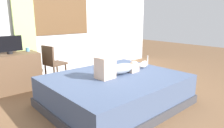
{
  "coord_description": "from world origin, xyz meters",
  "views": [
    {
      "loc": [
        -2.27,
        -2.34,
        1.45
      ],
      "look_at": [
        -0.03,
        0.18,
        0.65
      ],
      "focal_mm": 32.16,
      "sensor_mm": 36.0,
      "label": 1
    }
  ],
  "objects_px": {
    "tv_monitor": "(9,45)",
    "cup": "(28,49)",
    "bed": "(115,90)",
    "cat": "(144,64)",
    "person_lying": "(117,68)",
    "desk": "(15,72)",
    "chair_by_desk": "(52,62)"
  },
  "relations": [
    {
      "from": "person_lying",
      "to": "cat",
      "type": "bearing_deg",
      "value": 0.44
    },
    {
      "from": "person_lying",
      "to": "desk",
      "type": "xyz_separation_m",
      "value": [
        -1.1,
        1.83,
        -0.24
      ]
    },
    {
      "from": "tv_monitor",
      "to": "chair_by_desk",
      "type": "distance_m",
      "value": 0.89
    },
    {
      "from": "person_lying",
      "to": "tv_monitor",
      "type": "relative_size",
      "value": 1.96
    },
    {
      "from": "tv_monitor",
      "to": "cup",
      "type": "xyz_separation_m",
      "value": [
        0.36,
        0.07,
        -0.14
      ]
    },
    {
      "from": "desk",
      "to": "tv_monitor",
      "type": "distance_m",
      "value": 0.55
    },
    {
      "from": "desk",
      "to": "tv_monitor",
      "type": "xyz_separation_m",
      "value": [
        -0.04,
        -0.0,
        0.55
      ]
    },
    {
      "from": "bed",
      "to": "cat",
      "type": "xyz_separation_m",
      "value": [
        0.76,
        0.04,
        0.32
      ]
    },
    {
      "from": "bed",
      "to": "tv_monitor",
      "type": "relative_size",
      "value": 4.55
    },
    {
      "from": "bed",
      "to": "person_lying",
      "type": "height_order",
      "value": "person_lying"
    },
    {
      "from": "person_lying",
      "to": "chair_by_desk",
      "type": "xyz_separation_m",
      "value": [
        -0.4,
        1.6,
        -0.1
      ]
    },
    {
      "from": "cat",
      "to": "tv_monitor",
      "type": "distance_m",
      "value": 2.61
    },
    {
      "from": "cup",
      "to": "chair_by_desk",
      "type": "bearing_deg",
      "value": -38.61
    },
    {
      "from": "cup",
      "to": "bed",
      "type": "bearing_deg",
      "value": -69.98
    },
    {
      "from": "chair_by_desk",
      "to": "cup",
      "type": "bearing_deg",
      "value": 141.39
    },
    {
      "from": "bed",
      "to": "cup",
      "type": "height_order",
      "value": "cup"
    },
    {
      "from": "bed",
      "to": "desk",
      "type": "height_order",
      "value": "desk"
    },
    {
      "from": "cup",
      "to": "chair_by_desk",
      "type": "relative_size",
      "value": 0.09
    },
    {
      "from": "bed",
      "to": "person_lying",
      "type": "bearing_deg",
      "value": 26.69
    },
    {
      "from": "person_lying",
      "to": "desk",
      "type": "bearing_deg",
      "value": 121.11
    },
    {
      "from": "cup",
      "to": "person_lying",
      "type": "bearing_deg",
      "value": -67.6
    },
    {
      "from": "person_lying",
      "to": "tv_monitor",
      "type": "height_order",
      "value": "tv_monitor"
    },
    {
      "from": "tv_monitor",
      "to": "chair_by_desk",
      "type": "xyz_separation_m",
      "value": [
        0.75,
        -0.23,
        -0.41
      ]
    },
    {
      "from": "bed",
      "to": "chair_by_desk",
      "type": "xyz_separation_m",
      "value": [
        -0.32,
        1.64,
        0.26
      ]
    },
    {
      "from": "desk",
      "to": "chair_by_desk",
      "type": "bearing_deg",
      "value": -18.28
    },
    {
      "from": "bed",
      "to": "tv_monitor",
      "type": "xyz_separation_m",
      "value": [
        -1.07,
        1.87,
        0.68
      ]
    },
    {
      "from": "cat",
      "to": "cup",
      "type": "relative_size",
      "value": 4.42
    },
    {
      "from": "person_lying",
      "to": "bed",
      "type": "bearing_deg",
      "value": -153.31
    },
    {
      "from": "cat",
      "to": "cup",
      "type": "bearing_deg",
      "value": 127.78
    },
    {
      "from": "person_lying",
      "to": "chair_by_desk",
      "type": "relative_size",
      "value": 1.09
    },
    {
      "from": "person_lying",
      "to": "tv_monitor",
      "type": "distance_m",
      "value": 2.18
    },
    {
      "from": "person_lying",
      "to": "cat",
      "type": "height_order",
      "value": "person_lying"
    }
  ]
}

